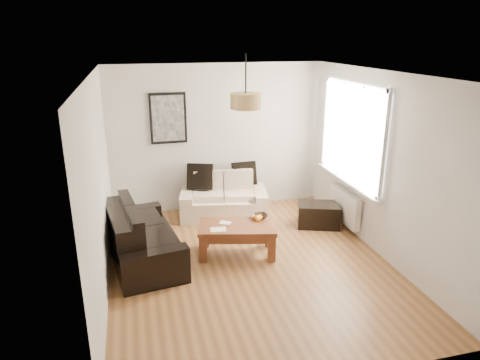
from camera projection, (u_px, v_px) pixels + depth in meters
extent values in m
plane|color=brown|center=(251.00, 264.00, 6.04)|extent=(4.50, 4.50, 0.00)
cube|color=white|center=(344.00, 206.00, 7.08)|extent=(0.10, 0.90, 0.52)
cylinder|color=tan|center=(246.00, 101.00, 5.60)|extent=(0.40, 0.40, 0.20)
cube|color=black|center=(319.00, 215.00, 7.21)|extent=(0.79, 0.64, 0.39)
cube|color=black|center=(200.00, 176.00, 7.53)|extent=(0.47, 0.28, 0.45)
cube|color=black|center=(244.00, 174.00, 7.72)|extent=(0.43, 0.16, 0.42)
imported|color=black|center=(260.00, 216.00, 6.43)|extent=(0.24, 0.24, 0.06)
sphere|color=orange|center=(257.00, 218.00, 6.33)|extent=(0.11, 0.11, 0.09)
sphere|color=orange|center=(259.00, 218.00, 6.35)|extent=(0.10, 0.10, 0.09)
sphere|color=#D95012|center=(255.00, 218.00, 6.33)|extent=(0.07, 0.07, 0.07)
cube|color=white|center=(218.00, 229.00, 6.06)|extent=(0.24, 0.18, 0.01)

